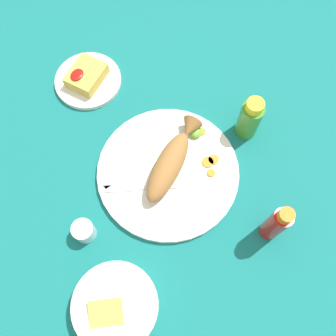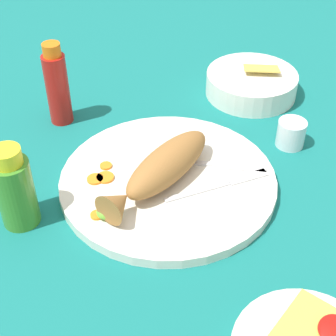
# 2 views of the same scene
# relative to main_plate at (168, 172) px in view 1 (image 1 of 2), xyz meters

# --- Properties ---
(ground_plane) EXTENTS (4.00, 4.00, 0.00)m
(ground_plane) POSITION_rel_main_plate_xyz_m (0.00, 0.00, -0.01)
(ground_plane) COLOR #146B66
(main_plate) EXTENTS (0.37, 0.37, 0.02)m
(main_plate) POSITION_rel_main_plate_xyz_m (0.00, 0.00, 0.00)
(main_plate) COLOR silver
(main_plate) RESTS_ON ground_plane
(fried_fish) EXTENTS (0.25, 0.07, 0.06)m
(fried_fish) POSITION_rel_main_plate_xyz_m (-0.02, -0.00, 0.04)
(fried_fish) COLOR #996633
(fried_fish) RESTS_ON main_plate
(fork_near) EXTENTS (0.10, 0.17, 0.00)m
(fork_near) POSITION_rel_main_plate_xyz_m (0.08, -0.05, 0.01)
(fork_near) COLOR silver
(fork_near) RESTS_ON main_plate
(fork_far) EXTENTS (0.17, 0.10, 0.00)m
(fork_far) POSITION_rel_main_plate_xyz_m (0.04, -0.08, 0.01)
(fork_far) COLOR silver
(fork_far) RESTS_ON main_plate
(carrot_slice_near) EXTENTS (0.02, 0.02, 0.00)m
(carrot_slice_near) POSITION_rel_main_plate_xyz_m (-0.05, 0.10, 0.01)
(carrot_slice_near) COLOR orange
(carrot_slice_near) RESTS_ON main_plate
(carrot_slice_mid) EXTENTS (0.03, 0.03, 0.00)m
(carrot_slice_mid) POSITION_rel_main_plate_xyz_m (-0.08, 0.09, 0.01)
(carrot_slice_mid) COLOR orange
(carrot_slice_mid) RESTS_ON main_plate
(carrot_slice_far) EXTENTS (0.03, 0.03, 0.00)m
(carrot_slice_far) POSITION_rel_main_plate_xyz_m (-0.07, 0.08, 0.01)
(carrot_slice_far) COLOR orange
(carrot_slice_far) RESTS_ON main_plate
(carrot_slice_extra) EXTENTS (0.02, 0.02, 0.00)m
(carrot_slice_extra) POSITION_rel_main_plate_xyz_m (-0.14, 0.03, 0.01)
(carrot_slice_extra) COLOR orange
(carrot_slice_extra) RESTS_ON main_plate
(lime_wedge_main) EXTENTS (0.04, 0.03, 0.02)m
(lime_wedge_main) POSITION_rel_main_plate_xyz_m (-0.13, 0.02, 0.02)
(lime_wedge_main) COLOR #6BB233
(lime_wedge_main) RESTS_ON main_plate
(hot_sauce_bottle_red) EXTENTS (0.04, 0.04, 0.17)m
(hot_sauce_bottle_red) POSITION_rel_main_plate_xyz_m (0.02, 0.29, 0.07)
(hot_sauce_bottle_red) COLOR #B21914
(hot_sauce_bottle_red) RESTS_ON ground_plane
(hot_sauce_bottle_green) EXTENTS (0.06, 0.06, 0.14)m
(hot_sauce_bottle_green) POSITION_rel_main_plate_xyz_m (-0.21, 0.13, 0.06)
(hot_sauce_bottle_green) COLOR #3D8428
(hot_sauce_bottle_green) RESTS_ON ground_plane
(salt_cup) EXTENTS (0.05, 0.05, 0.05)m
(salt_cup) POSITION_rel_main_plate_xyz_m (0.23, -0.11, 0.01)
(salt_cup) COLOR silver
(salt_cup) RESTS_ON ground_plane
(side_plate_fries) EXTENTS (0.19, 0.19, 0.01)m
(side_plate_fries) POSITION_rel_main_plate_xyz_m (-0.14, -0.33, -0.00)
(side_plate_fries) COLOR silver
(side_plate_fries) RESTS_ON ground_plane
(fries_pile) EXTENTS (0.10, 0.09, 0.04)m
(fries_pile) POSITION_rel_main_plate_xyz_m (-0.14, -0.33, 0.02)
(fries_pile) COLOR gold
(fries_pile) RESTS_ON side_plate_fries
(guacamole_bowl) EXTENTS (0.19, 0.19, 0.06)m
(guacamole_bowl) POSITION_rel_main_plate_xyz_m (0.34, 0.05, 0.02)
(guacamole_bowl) COLOR white
(guacamole_bowl) RESTS_ON ground_plane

